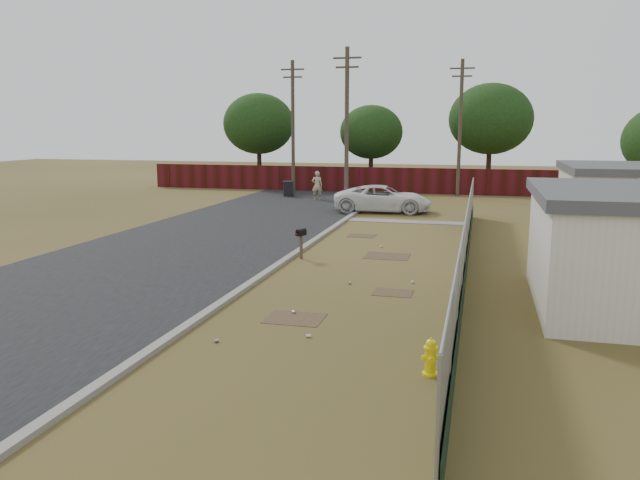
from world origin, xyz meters
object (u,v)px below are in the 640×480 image
(fire_hydrant, at_px, (431,358))
(pedestrian, at_px, (317,186))
(mailbox, at_px, (301,235))
(pickup_truck, at_px, (383,199))
(trash_bin, at_px, (288,189))

(fire_hydrant, xyz_separation_m, pedestrian, (-9.34, 27.22, 0.58))
(mailbox, distance_m, pickup_truck, 13.05)
(mailbox, distance_m, trash_bin, 20.31)
(mailbox, height_order, pickup_truck, pickup_truck)
(pedestrian, distance_m, trash_bin, 2.93)
(trash_bin, bearing_deg, fire_hydrant, -67.73)
(pickup_truck, bearing_deg, trash_bin, 45.53)
(fire_hydrant, relative_size, trash_bin, 0.72)
(mailbox, height_order, trash_bin, mailbox)
(pickup_truck, height_order, pedestrian, pedestrian)
(pickup_truck, xyz_separation_m, pedestrian, (-4.97, 4.65, 0.19))
(fire_hydrant, distance_m, trash_bin, 31.11)
(mailbox, relative_size, pedestrian, 0.58)
(fire_hydrant, height_order, mailbox, mailbox)
(pickup_truck, bearing_deg, pedestrian, 42.42)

